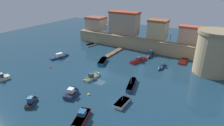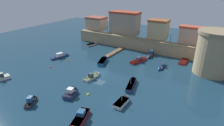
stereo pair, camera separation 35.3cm
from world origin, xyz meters
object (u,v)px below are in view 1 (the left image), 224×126
moored_boat_11 (103,60)px  mooring_buoy_1 (51,68)px  moored_boat_1 (79,122)px  moored_boat_2 (132,83)px  mooring_buoy_2 (69,61)px  fortress_tower (214,52)px  moored_boat_0 (161,67)px  moored_boat_6 (185,59)px  moored_boat_4 (92,44)px  moored_boat_7 (94,76)px  moored_boat_9 (140,60)px  moored_boat_12 (124,101)px  moored_boat_3 (61,56)px  mooring_buoy_0 (89,95)px  quay_lamp_2 (171,36)px  moored_boat_13 (32,101)px  quay_lamp_1 (138,32)px  quay_lamp_0 (107,27)px  moored_boat_10 (150,55)px  moored_boat_8 (72,92)px

moored_boat_11 → mooring_buoy_1: size_ratio=11.89×
moored_boat_1 → moored_boat_11: size_ratio=1.00×
moored_boat_2 → mooring_buoy_2: 22.91m
fortress_tower → moored_boat_2: fortress_tower is taller
moored_boat_0 → moored_boat_6: (4.51, 9.48, -0.06)m
moored_boat_4 → moored_boat_7: 26.56m
moored_boat_11 → moored_boat_9: bearing=-77.6°
moored_boat_12 → moored_boat_6: bearing=-10.6°
moored_boat_1 → moored_boat_3: (-25.01, 20.78, -0.00)m
fortress_tower → moored_boat_12: 27.49m
moored_boat_7 → mooring_buoy_0: bearing=-146.7°
fortress_tower → moored_boat_12: (-13.21, -23.52, -5.28)m
moored_boat_9 → quay_lamp_2: bearing=-12.2°
moored_boat_4 → quay_lamp_2: bearing=-70.3°
moored_boat_0 → moored_boat_3: 30.95m
moored_boat_2 → moored_boat_13: (-13.74, -16.49, 0.03)m
mooring_buoy_2 → mooring_buoy_0: bearing=-35.0°
moored_boat_4 → quay_lamp_1: bearing=-64.7°
fortress_tower → moored_boat_0: size_ratio=2.08×
quay_lamp_0 → moored_boat_4: 8.57m
quay_lamp_1 → moored_boat_10: bearing=-32.0°
fortress_tower → quay_lamp_1: size_ratio=3.55×
moored_boat_0 → moored_boat_2: moored_boat_2 is taller
moored_boat_2 → moored_boat_3: (-26.88, 4.27, 0.02)m
moored_boat_8 → mooring_buoy_1: moored_boat_8 is taller
moored_boat_4 → moored_boat_7: moored_boat_4 is taller
moored_boat_3 → moored_boat_9: (22.81, 9.90, -0.01)m
quay_lamp_1 → moored_boat_10: size_ratio=0.49×
quay_lamp_1 → moored_boat_3: size_ratio=0.48×
quay_lamp_0 → mooring_buoy_1: 27.91m
moored_boat_2 → moored_boat_10: moored_boat_2 is taller
moored_boat_11 → moored_boat_3: bearing=87.2°
moored_boat_6 → moored_boat_11: size_ratio=1.07×
moored_boat_4 → moored_boat_6: (33.56, 2.36, -0.11)m
quay_lamp_1 → moored_boat_12: (10.99, -31.12, -5.94)m
moored_boat_2 → moored_boat_1: bearing=159.1°
quay_lamp_1 → moored_boat_0: quay_lamp_1 is taller
moored_boat_10 → quay_lamp_0: bearing=-108.6°
quay_lamp_1 → moored_boat_0: (12.31, -11.33, -6.01)m
fortress_tower → moored_boat_13: 43.84m
moored_boat_12 → mooring_buoy_2: size_ratio=8.67×
quay_lamp_1 → moored_boat_3: 26.98m
moored_boat_0 → mooring_buoy_2: size_ratio=9.83×
moored_boat_8 → moored_boat_0: bearing=-42.1°
mooring_buoy_0 → mooring_buoy_1: bearing=162.8°
moored_boat_4 → moored_boat_11: size_ratio=0.77×
moored_boat_2 → mooring_buoy_0: bearing=130.7°
quay_lamp_0 → moored_boat_12: quay_lamp_0 is taller
moored_boat_4 → mooring_buoy_1: size_ratio=9.10×
moored_boat_3 → moored_boat_12: (28.49, -11.43, -0.08)m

